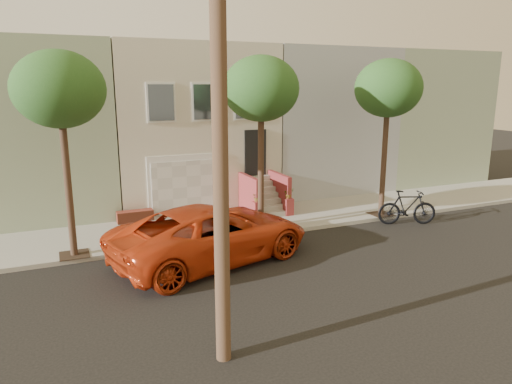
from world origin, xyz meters
name	(u,v)px	position (x,y,z in m)	size (l,w,h in m)	color
ground	(284,277)	(0.00, 0.00, 0.00)	(90.00, 90.00, 0.00)	black
sidewalk	(222,225)	(0.00, 5.35, 0.07)	(40.00, 3.70, 0.15)	#99968B
house_row	(181,122)	(0.00, 11.19, 3.64)	(33.10, 11.70, 7.00)	#BEB4A2
tree_left	(59,91)	(-5.50, 3.90, 5.26)	(2.70, 2.57, 6.30)	#2D2116
tree_mid	(261,90)	(1.00, 3.90, 5.26)	(2.70, 2.57, 6.30)	#2D2116
tree_right	(388,89)	(6.50, 3.90, 5.26)	(2.70, 2.57, 6.30)	#2D2116
pickup_truck	(212,234)	(-1.50, 2.04, 0.89)	(2.96, 6.42, 1.78)	#B93311
motorcycle	(407,207)	(6.83, 2.72, 0.69)	(0.65, 2.31, 1.39)	black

